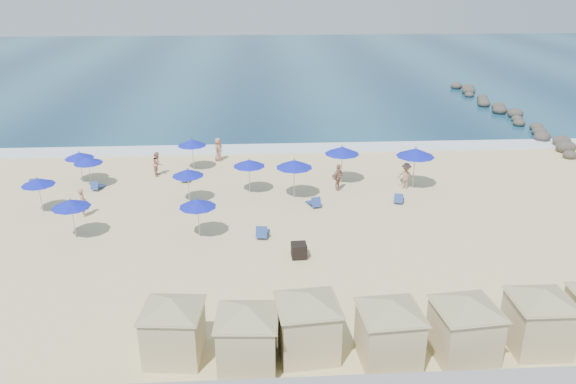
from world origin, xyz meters
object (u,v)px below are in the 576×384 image
at_px(beachgoer_1, 158,164).
at_px(beachgoer_4, 218,149).
at_px(rock_jetty, 505,112).
at_px(cabana_3, 390,322).
at_px(umbrella_10, 415,152).
at_px(umbrella_8, 294,164).
at_px(beachgoer_2, 338,177).
at_px(cabana_5, 540,311).
at_px(umbrella_1, 38,182).
at_px(trash_bin, 299,250).
at_px(umbrella_9, 342,150).
at_px(umbrella_4, 192,143).
at_px(cabana_2, 308,315).
at_px(beachgoer_0, 83,202).
at_px(cabana_1, 247,328).
at_px(umbrella_2, 79,155).
at_px(cabana_4, 466,319).
at_px(umbrella_6, 198,203).
at_px(cabana_0, 173,320).
at_px(umbrella_5, 188,173).
at_px(umbrella_0, 88,160).
at_px(umbrella_7, 249,163).
at_px(umbrella_3, 71,203).
at_px(beachgoer_3, 406,176).

relative_size(beachgoer_1, beachgoer_4, 0.95).
height_order(rock_jetty, cabana_3, cabana_3).
bearing_deg(umbrella_10, umbrella_8, -171.35).
height_order(beachgoer_2, beachgoer_4, beachgoer_2).
xyz_separation_m(cabana_5, umbrella_1, (-22.45, 13.75, 0.29)).
relative_size(trash_bin, beachgoer_2, 0.42).
bearing_deg(umbrella_9, umbrella_4, 162.08).
distance_m(cabana_2, beachgoer_0, 17.26).
relative_size(cabana_1, umbrella_2, 2.01).
bearing_deg(cabana_4, beachgoer_1, 124.83).
distance_m(trash_bin, cabana_1, 8.24).
distance_m(beachgoer_0, beachgoer_4, 11.77).
xyz_separation_m(umbrella_6, beachgoer_0, (-6.75, 3.07, -1.08)).
bearing_deg(beachgoer_0, cabana_0, -176.52).
relative_size(umbrella_2, umbrella_8, 0.85).
height_order(trash_bin, cabana_0, cabana_0).
distance_m(umbrella_1, umbrella_5, 8.34).
bearing_deg(umbrella_0, beachgoer_0, -80.02).
bearing_deg(beachgoer_4, umbrella_7, -140.12).
height_order(umbrella_7, beachgoer_4, umbrella_7).
bearing_deg(umbrella_2, beachgoer_2, -8.03).
distance_m(umbrella_1, umbrella_8, 14.65).
xyz_separation_m(cabana_0, umbrella_1, (-9.28, 13.49, 0.32)).
xyz_separation_m(umbrella_3, beachgoer_3, (18.87, 5.96, -1.09)).
bearing_deg(umbrella_8, umbrella_5, -177.69).
distance_m(umbrella_9, beachgoer_1, 12.41).
bearing_deg(beachgoer_1, umbrella_4, -65.03).
distance_m(umbrella_7, umbrella_10, 10.37).
relative_size(cabana_2, umbrella_10, 1.61).
bearing_deg(trash_bin, cabana_5, -45.61).
bearing_deg(umbrella_3, umbrella_6, -2.26).
xyz_separation_m(umbrella_5, umbrella_7, (3.60, 1.26, 0.10)).
bearing_deg(beachgoer_0, umbrella_7, -96.45).
distance_m(umbrella_1, umbrella_4, 10.49).
bearing_deg(umbrella_0, umbrella_3, -81.25).
xyz_separation_m(cabana_2, umbrella_7, (-2.16, 15.86, 0.35)).
relative_size(umbrella_9, beachgoer_2, 1.50).
bearing_deg(umbrella_2, cabana_5, -40.69).
bearing_deg(umbrella_5, umbrella_3, -139.78).
bearing_deg(beachgoer_3, beachgoer_4, 2.15).
height_order(rock_jetty, umbrella_6, umbrella_6).
height_order(umbrella_0, beachgoer_3, umbrella_0).
bearing_deg(umbrella_7, cabana_2, -82.24).
height_order(trash_bin, umbrella_4, umbrella_4).
height_order(umbrella_1, beachgoer_2, umbrella_1).
height_order(umbrella_8, umbrella_9, umbrella_9).
bearing_deg(beachgoer_1, umbrella_3, 164.37).
height_order(trash_bin, umbrella_6, umbrella_6).
bearing_deg(umbrella_4, umbrella_3, -116.02).
bearing_deg(cabana_5, beachgoer_3, 92.48).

